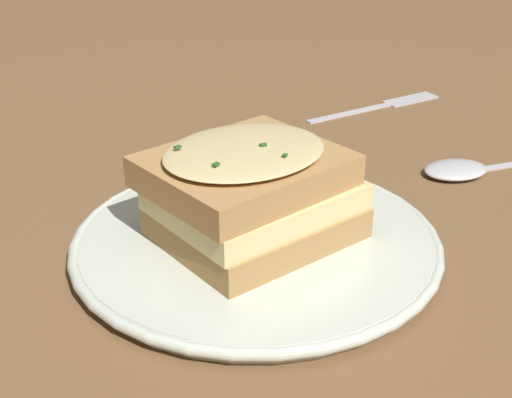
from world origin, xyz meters
name	(u,v)px	position (x,y,z in m)	size (l,w,h in m)	color
ground_plane	(238,234)	(0.00, 0.00, 0.00)	(2.40, 2.40, 0.00)	brown
dinner_plate	(256,242)	(-0.02, -0.02, 0.01)	(0.27, 0.27, 0.01)	silver
sandwich	(251,192)	(-0.02, -0.02, 0.05)	(0.17, 0.17, 0.07)	#B2844C
fork	(388,104)	(0.33, -0.07, 0.00)	(0.14, 0.13, 0.00)	silver
spoon	(465,169)	(0.17, -0.16, 0.00)	(0.12, 0.15, 0.01)	silver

